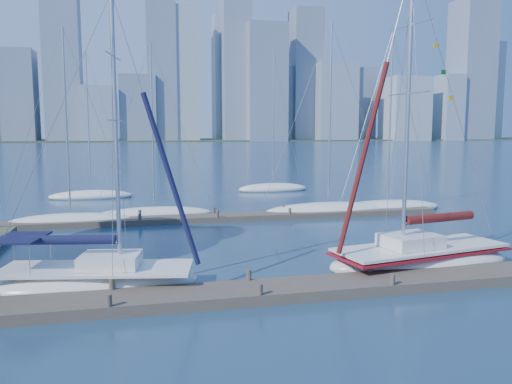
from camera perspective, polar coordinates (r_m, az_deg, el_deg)
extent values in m
plane|color=#18374F|center=(18.49, -0.22, -11.99)|extent=(700.00, 700.00, 0.00)
cube|color=#443A32|center=(18.43, -0.22, -11.40)|extent=(26.00, 2.00, 0.40)
cube|color=#443A32|center=(34.07, -2.96, -2.89)|extent=(30.00, 1.80, 0.36)
cube|color=#38472D|center=(337.12, -12.54, 5.77)|extent=(800.00, 100.00, 1.50)
ellipsoid|color=silver|center=(20.12, -17.72, -10.08)|extent=(8.00, 3.90, 1.35)
cube|color=silver|center=(19.95, -17.78, -8.35)|extent=(7.41, 3.60, 0.11)
cube|color=silver|center=(19.73, -16.30, -7.52)|extent=(2.42, 2.01, 0.49)
cylinder|color=silver|center=(19.04, -15.73, 6.38)|extent=(0.16, 0.16, 10.00)
cylinder|color=silver|center=(19.97, -20.45, -5.39)|extent=(3.59, 0.77, 0.09)
cylinder|color=black|center=(19.95, -20.46, -5.14)|extent=(3.35, 0.98, 0.36)
cube|color=black|center=(20.58, -25.36, -4.76)|extent=(1.98, 2.40, 0.07)
ellipsoid|color=silver|center=(23.34, 18.24, -7.67)|extent=(8.86, 4.29, 1.49)
cube|color=silver|center=(23.18, 18.31, -6.01)|extent=(8.21, 3.95, 0.12)
cube|color=silver|center=(22.72, 17.22, -5.33)|extent=(2.68, 2.21, 0.55)
cylinder|color=silver|center=(21.99, 16.96, 9.19)|extent=(0.18, 0.18, 11.96)
cylinder|color=silver|center=(23.65, 20.25, -3.01)|extent=(3.97, 0.83, 0.10)
cylinder|color=#511411|center=(23.63, 20.26, -2.77)|extent=(3.71, 1.07, 0.40)
cube|color=maroon|center=(23.22, 18.29, -6.41)|extent=(8.40, 4.10, 0.10)
ellipsoid|color=silver|center=(34.48, -20.39, -3.18)|extent=(8.18, 3.74, 1.09)
cylinder|color=silver|center=(33.99, -20.86, 7.72)|extent=(0.12, 0.12, 11.47)
ellipsoid|color=silver|center=(35.87, -11.52, -2.51)|extent=(8.39, 4.31, 1.06)
cylinder|color=silver|center=(35.40, -11.77, 7.57)|extent=(0.12, 0.12, 11.01)
ellipsoid|color=silver|center=(36.92, 8.26, -2.12)|extent=(9.75, 2.98, 1.26)
cylinder|color=silver|center=(36.49, 8.46, 9.03)|extent=(0.14, 0.14, 12.47)
ellipsoid|color=silver|center=(39.32, 14.77, -1.74)|extent=(9.03, 4.30, 1.17)
cylinder|color=silver|center=(38.91, 15.09, 8.45)|extent=(0.13, 0.13, 12.22)
ellipsoid|color=silver|center=(39.78, 14.76, -1.69)|extent=(7.07, 3.69, 1.01)
cylinder|color=silver|center=(39.36, 15.06, 7.93)|extent=(0.11, 0.11, 11.83)
ellipsoid|color=silver|center=(47.28, -18.32, -0.45)|extent=(7.62, 4.37, 1.09)
cylinder|color=silver|center=(46.94, -18.64, 7.79)|extent=(0.12, 0.12, 11.97)
ellipsoid|color=silver|center=(50.48, 1.96, 0.37)|extent=(7.44, 5.04, 1.18)
cylinder|color=silver|center=(50.17, 1.99, 8.62)|extent=(0.13, 0.13, 12.78)
cube|color=slate|center=(312.18, -25.69, 9.84)|extent=(20.62, 17.63, 50.77)
cube|color=#9AA5B8|center=(329.57, -20.98, 8.44)|extent=(13.97, 17.61, 34.36)
cube|color=#8197A6|center=(302.93, -17.50, 8.47)|extent=(19.39, 19.81, 31.38)
cube|color=slate|center=(304.01, -13.36, 9.26)|extent=(20.64, 16.86, 38.37)
cube|color=#9AA5B8|center=(309.37, -8.61, 13.08)|extent=(20.52, 14.99, 78.82)
cube|color=#8197A6|center=(328.21, -3.36, 12.76)|extent=(17.09, 17.46, 78.56)
cube|color=slate|center=(306.23, 1.10, 12.31)|extent=(23.27, 18.95, 69.21)
cube|color=#9AA5B8|center=(326.46, 3.92, 9.96)|extent=(14.19, 17.11, 46.37)
cube|color=#8197A6|center=(320.37, 8.96, 10.05)|extent=(24.68, 18.80, 47.47)
cube|color=slate|center=(360.24, 11.83, 9.76)|extent=(15.98, 17.52, 49.08)
cube|color=#9AA5B8|center=(340.63, 16.64, 9.05)|extent=(25.31, 23.94, 40.31)
cube|color=#8197A6|center=(356.75, 20.93, 8.94)|extent=(13.74, 21.38, 42.32)
cube|color=slate|center=(372.32, 23.36, 12.57)|extent=(23.20, 23.60, 92.06)
cube|color=#9AA5B8|center=(403.04, 24.80, 10.36)|extent=(16.65, 17.08, 68.72)
cube|color=slate|center=(313.82, -21.31, 15.70)|extent=(19.57, 18.00, 112.40)
cube|color=slate|center=(309.70, -10.78, 13.88)|extent=(16.96, 18.00, 88.01)
cube|color=slate|center=(316.65, -2.34, 16.07)|extent=(17.14, 18.00, 112.41)
cube|color=slate|center=(326.01, 5.67, 13.05)|extent=(18.47, 18.00, 81.58)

